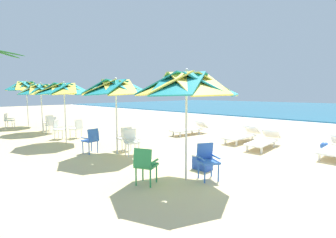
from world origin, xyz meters
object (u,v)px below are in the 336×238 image
at_px(plastic_chair_2, 125,137).
at_px(sun_lounger_0, 336,148).
at_px(plastic_chair_4, 131,140).
at_px(beach_umbrella_3, 41,90).
at_px(plastic_chair_1, 145,164).
at_px(plastic_chair_0, 207,159).
at_px(beach_ball, 325,146).
at_px(plastic_chair_3, 91,139).
at_px(plastic_chair_7, 49,122).
at_px(sun_lounger_3, 189,129).
at_px(plastic_chair_8, 51,124).
at_px(plastic_chair_5, 77,127).
at_px(sun_lounger_1, 263,141).
at_px(beach_umbrella_4, 26,87).
at_px(sun_lounger_2, 242,135).
at_px(plastic_chair_6, 59,128).
at_px(beach_umbrella_1, 116,88).
at_px(beach_umbrella_2, 64,90).
at_px(cooler_box, 202,162).
at_px(plastic_chair_9, 8,120).
at_px(beach_umbrella_0, 187,85).

bearing_deg(plastic_chair_2, sun_lounger_0, 37.27).
distance_m(plastic_chair_4, beach_umbrella_3, 7.49).
bearing_deg(plastic_chair_1, plastic_chair_0, 59.66).
bearing_deg(beach_ball, plastic_chair_1, -107.34).
distance_m(plastic_chair_3, plastic_chair_7, 6.45).
bearing_deg(sun_lounger_3, plastic_chair_8, -137.81).
height_order(plastic_chair_0, plastic_chair_5, same).
distance_m(plastic_chair_1, plastic_chair_5, 6.89).
bearing_deg(plastic_chair_8, plastic_chair_0, 0.48).
bearing_deg(sun_lounger_1, plastic_chair_0, -84.28).
height_order(plastic_chair_2, plastic_chair_5, same).
distance_m(beach_umbrella_4, sun_lounger_2, 13.02).
distance_m(plastic_chair_6, sun_lounger_1, 8.77).
distance_m(beach_umbrella_1, plastic_chair_4, 1.81).
xyz_separation_m(beach_umbrella_2, beach_ball, (8.14, 5.94, -2.07)).
height_order(plastic_chair_4, plastic_chair_7, same).
relative_size(plastic_chair_3, plastic_chair_7, 1.00).
xyz_separation_m(plastic_chair_1, plastic_chair_3, (-3.57, 0.61, 0.00)).
height_order(beach_umbrella_2, beach_ball, beach_umbrella_2).
relative_size(plastic_chair_6, sun_lounger_3, 0.39).
height_order(plastic_chair_3, beach_ball, plastic_chair_3).
distance_m(beach_umbrella_1, beach_umbrella_4, 9.87).
distance_m(beach_umbrella_2, sun_lounger_0, 10.22).
relative_size(plastic_chair_1, cooler_box, 1.73).
distance_m(plastic_chair_2, sun_lounger_0, 7.08).
distance_m(beach_umbrella_3, plastic_chair_8, 1.94).
bearing_deg(sun_lounger_0, sun_lounger_3, 179.81).
bearing_deg(cooler_box, plastic_chair_8, -176.15).
distance_m(plastic_chair_3, plastic_chair_9, 9.29).
distance_m(beach_umbrella_1, plastic_chair_7, 7.33).
bearing_deg(sun_lounger_2, plastic_chair_8, -148.94).
height_order(beach_umbrella_0, cooler_box, beach_umbrella_0).
xyz_separation_m(beach_umbrella_1, beach_umbrella_3, (-6.85, -0.08, 0.00)).
distance_m(plastic_chair_0, plastic_chair_9, 13.66).
relative_size(plastic_chair_4, beach_umbrella_4, 0.30).
bearing_deg(sun_lounger_2, beach_umbrella_1, -112.63).
xyz_separation_m(beach_umbrella_2, plastic_chair_8, (-2.80, 0.44, -1.72)).
bearing_deg(plastic_chair_8, beach_umbrella_0, -1.81).
bearing_deg(beach_umbrella_3, plastic_chair_1, -6.43).
relative_size(plastic_chair_0, cooler_box, 1.73).
distance_m(plastic_chair_5, sun_lounger_1, 8.09).
distance_m(beach_umbrella_1, plastic_chair_2, 1.82).
xyz_separation_m(sun_lounger_1, cooler_box, (-0.10, -3.70, -0.08)).
distance_m(beach_umbrella_4, cooler_box, 13.16).
xyz_separation_m(plastic_chair_5, plastic_chair_8, (-2.14, -0.34, 0.00)).
bearing_deg(beach_ball, plastic_chair_0, -103.83).
bearing_deg(plastic_chair_9, beach_umbrella_1, 5.36).
bearing_deg(plastic_chair_7, beach_umbrella_4, -175.14).
distance_m(plastic_chair_0, sun_lounger_3, 6.40).
bearing_deg(plastic_chair_8, cooler_box, 3.85).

